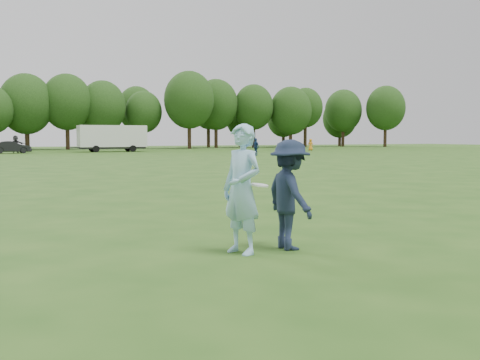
# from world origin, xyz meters

# --- Properties ---
(ground) EXTENTS (200.00, 200.00, 0.00)m
(ground) POSITION_xyz_m (0.00, 0.00, 0.00)
(ground) COLOR #254C15
(ground) RESTS_ON ground
(thrower) EXTENTS (0.72, 0.88, 2.08)m
(thrower) POSITION_xyz_m (0.00, 0.33, 1.04)
(thrower) COLOR #97CAEA
(thrower) RESTS_ON ground
(defender) EXTENTS (0.70, 1.19, 1.83)m
(defender) POSITION_xyz_m (0.87, 0.31, 0.91)
(defender) COLOR #1A2439
(defender) RESTS_ON ground
(player_far_b) EXTENTS (0.54, 1.04, 1.70)m
(player_far_b) POSITION_xyz_m (20.84, 40.82, 0.85)
(player_far_b) COLOR navy
(player_far_b) RESTS_ON ground
(player_far_c) EXTENTS (0.86, 0.67, 1.56)m
(player_far_c) POSITION_xyz_m (36.25, 55.15, 0.78)
(player_far_c) COLOR orange
(player_far_c) RESTS_ON ground
(player_far_d) EXTENTS (1.92, 0.94, 1.99)m
(player_far_d) POSITION_xyz_m (0.36, 59.42, 0.99)
(player_far_d) COLOR #292929
(player_far_d) RESTS_ON ground
(car_f) EXTENTS (4.19, 1.76, 1.35)m
(car_f) POSITION_xyz_m (-0.11, 58.96, 0.67)
(car_f) COLOR black
(car_f) RESTS_ON ground
(field_cone) EXTENTS (0.28, 0.28, 0.30)m
(field_cone) POSITION_xyz_m (22.90, 47.86, 0.15)
(field_cone) COLOR #F3450C
(field_cone) RESTS_ON ground
(disc_in_play) EXTENTS (0.32, 0.32, 0.07)m
(disc_in_play) POSITION_xyz_m (0.20, 0.11, 1.11)
(disc_in_play) COLOR white
(disc_in_play) RESTS_ON ground
(cargo_trailer) EXTENTS (9.00, 2.75, 3.20)m
(cargo_trailer) POSITION_xyz_m (11.32, 60.39, 1.78)
(cargo_trailer) COLOR white
(cargo_trailer) RESTS_ON ground
(treeline) EXTENTS (130.35, 18.39, 11.74)m
(treeline) POSITION_xyz_m (2.81, 76.90, 6.26)
(treeline) COLOR #332114
(treeline) RESTS_ON ground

